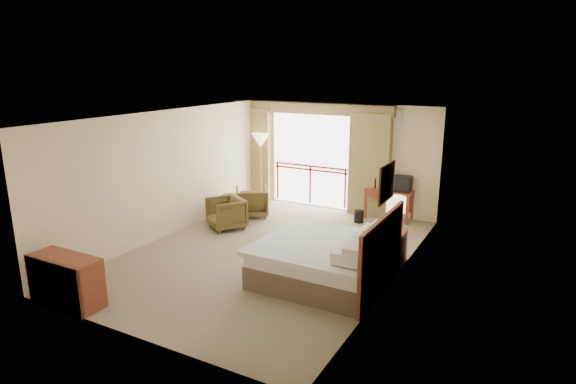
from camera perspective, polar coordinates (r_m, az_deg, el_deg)
The scene contains 29 objects.
floor at distance 9.60m, azimuth -2.19°, elevation -7.22°, with size 7.00×7.00×0.00m, color #82735B.
ceiling at distance 8.95m, azimuth -2.36°, elevation 9.02°, with size 7.00×7.00×0.00m, color white.
wall_back at distance 12.25m, azimuth 6.15°, elevation 4.13°, with size 5.00×5.00×0.00m, color beige.
wall_front at distance 6.56m, azimuth -18.19°, elevation -5.99°, with size 5.00×5.00×0.00m, color beige.
wall_left at distance 10.65m, azimuth -13.92°, elevation 2.17°, with size 7.00×7.00×0.00m, color beige.
wall_right at distance 8.23m, azimuth 12.86°, elevation -1.44°, with size 7.00×7.00×0.00m, color beige.
balcony_door at distance 12.58m, azimuth 2.72°, elevation 3.78°, with size 2.40×2.40×0.00m, color white.
balcony_railing at distance 12.64m, azimuth 2.66°, elevation 2.04°, with size 2.09×0.03×1.02m.
curtain_left at distance 13.25m, azimuth -3.97°, elevation 4.55°, with size 1.00×0.26×2.50m, color olive.
curtain_right at distance 11.84m, azimuth 9.66°, elevation 3.14°, with size 1.00×0.26×2.50m, color olive.
valance at distance 12.30m, azimuth 2.59°, elevation 9.89°, with size 4.40×0.22×0.28m, color olive.
hvac_vent at distance 11.65m, azimuth 12.20°, elevation 8.31°, with size 0.50×0.04×0.50m, color silver.
bed at distance 8.33m, azimuth 4.61°, elevation -8.00°, with size 2.13×2.06×0.97m.
headboard at distance 7.92m, azimuth 11.08°, elevation -7.35°, with size 0.06×2.10×1.30m, color maroon.
framed_art at distance 7.55m, azimuth 11.61°, elevation 1.11°, with size 0.04×0.72×0.60m.
nightstand at distance 9.28m, azimuth 12.32°, elevation -6.30°, with size 0.44×0.52×0.62m, color maroon.
table_lamp at distance 9.08m, azimuth 12.68°, elevation -1.52°, with size 0.35×0.35×0.62m.
phone at distance 9.04m, azimuth 11.86°, elevation -4.46°, with size 0.19×0.15×0.08m, color black.
desk at distance 11.81m, azimuth 12.01°, elevation -0.42°, with size 1.11×0.54×0.73m.
tv at distance 11.59m, azimuth 13.44°, elevation 0.96°, with size 0.40×0.32×0.37m.
coffee_maker at distance 11.79m, azimuth 10.39°, elevation 1.08°, with size 0.12×0.12×0.26m, color black.
cup at distance 11.72m, azimuth 10.99°, elevation 0.56°, with size 0.07×0.07×0.10m, color white.
wastebasket at distance 11.48m, azimuth 8.38°, elevation -2.88°, with size 0.23×0.23×0.29m, color black.
armchair_far at distance 11.94m, azimuth -4.28°, elevation -2.79°, with size 0.76×0.78×0.71m, color #4E3E1C.
armchair_near at distance 11.11m, azimuth -7.28°, elevation -4.24°, with size 0.75×0.77×0.70m, color #4E3E1C.
side_table at distance 11.57m, azimuth -6.73°, elevation -1.35°, with size 0.54×0.54×0.59m.
book at distance 11.52m, azimuth -6.76°, elevation -0.45°, with size 0.15×0.21×0.02m, color white.
floor_lamp at distance 12.85m, azimuth -3.28°, elevation 5.82°, with size 0.47×0.47×1.86m.
dresser at distance 8.24m, azimuth -24.82°, elevation -9.54°, with size 1.18×0.50×0.79m.
Camera 1 is at (4.57, -7.64, 3.59)m, focal length 30.00 mm.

